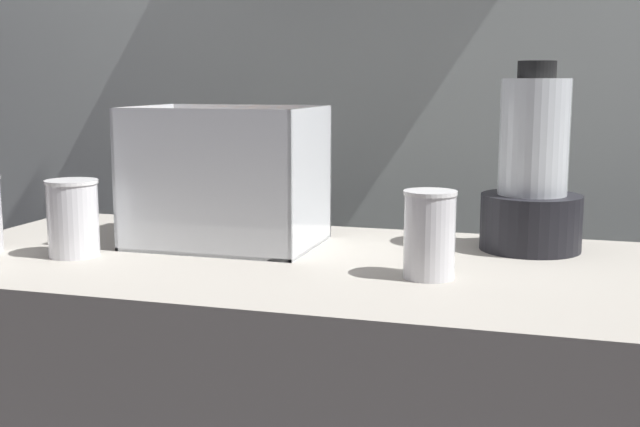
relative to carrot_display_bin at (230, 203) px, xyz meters
The scene contains 5 objects.
back_wall_unit 0.77m from the carrot_display_bin, 74.10° to the left, with size 2.60×0.24×2.50m.
carrot_display_bin is the anchor object (origin of this frame).
blender_pitcher 0.55m from the carrot_display_bin, 11.50° to the left, with size 0.18×0.18×0.33m.
juice_cup_orange_middle 0.28m from the carrot_display_bin, 141.85° to the right, with size 0.09×0.09×0.13m.
juice_cup_mango_right 0.42m from the carrot_display_bin, 21.37° to the right, with size 0.08×0.08×0.14m.
Camera 1 is at (0.39, -1.30, 1.20)m, focal length 46.07 mm.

